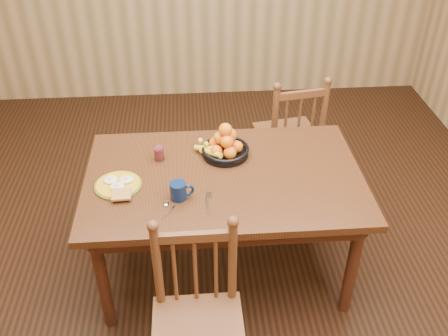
{
  "coord_description": "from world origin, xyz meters",
  "views": [
    {
      "loc": [
        -0.17,
        -2.31,
        2.47
      ],
      "look_at": [
        0.0,
        0.0,
        0.8
      ],
      "focal_mm": 40.0,
      "sensor_mm": 36.0,
      "label": 1
    }
  ],
  "objects": [
    {
      "name": "chair_far",
      "position": [
        0.56,
        0.83,
        0.48
      ],
      "size": [
        0.5,
        0.49,
        0.98
      ],
      "rotation": [
        0.0,
        0.0,
        3.3
      ],
      "color": "#4C2A17",
      "rests_on": "ground"
    },
    {
      "name": "spoon",
      "position": [
        -0.32,
        -0.26,
        0.75
      ],
      "size": [
        0.07,
        0.15,
        0.01
      ],
      "rotation": [
        0.0,
        0.0,
        -0.55
      ],
      "color": "silver",
      "rests_on": "dining_table"
    },
    {
      "name": "room",
      "position": [
        0.0,
        0.0,
        1.35
      ],
      "size": [
        4.52,
        5.02,
        2.72
      ],
      "color": "black",
      "rests_on": "ground"
    },
    {
      "name": "juice_glass",
      "position": [
        -0.38,
        0.19,
        0.79
      ],
      "size": [
        0.06,
        0.06,
        0.09
      ],
      "color": "silver",
      "rests_on": "dining_table"
    },
    {
      "name": "fork",
      "position": [
        -0.1,
        -0.24,
        0.75
      ],
      "size": [
        0.03,
        0.18,
        0.0
      ],
      "rotation": [
        0.0,
        0.0,
        0.04
      ],
      "color": "silver",
      "rests_on": "dining_table"
    },
    {
      "name": "fruit_bowl",
      "position": [
        0.02,
        0.21,
        0.81
      ],
      "size": [
        0.32,
        0.29,
        0.22
      ],
      "color": "black",
      "rests_on": "dining_table"
    },
    {
      "name": "dining_table",
      "position": [
        0.0,
        0.0,
        0.67
      ],
      "size": [
        1.6,
        1.0,
        0.75
      ],
      "color": "black",
      "rests_on": "ground"
    },
    {
      "name": "coffee_mug",
      "position": [
        -0.26,
        -0.19,
        0.8
      ],
      "size": [
        0.13,
        0.09,
        0.1
      ],
      "color": "#0B1A3E",
      "rests_on": "dining_table"
    },
    {
      "name": "breakfast_plate",
      "position": [
        -0.6,
        -0.07,
        0.76
      ],
      "size": [
        0.26,
        0.29,
        0.04
      ],
      "color": "#59601E",
      "rests_on": "dining_table"
    },
    {
      "name": "chair_near",
      "position": [
        -0.19,
        -0.79,
        0.47
      ],
      "size": [
        0.44,
        0.42,
        0.96
      ],
      "rotation": [
        0.0,
        0.0,
        0.0
      ],
      "color": "#4C2A17",
      "rests_on": "ground"
    }
  ]
}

